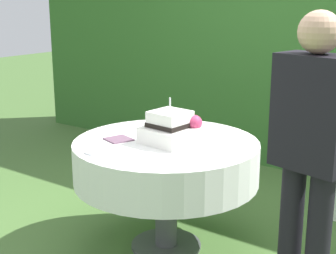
# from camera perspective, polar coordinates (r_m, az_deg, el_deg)

# --- Properties ---
(ground_plane) EXTENTS (20.00, 20.00, 0.00)m
(ground_plane) POSITION_cam_1_polar(r_m,az_deg,el_deg) (3.52, -0.21, -13.41)
(ground_plane) COLOR #476B33
(foliage_hedge) EXTENTS (6.45, 0.52, 2.64)m
(foliage_hedge) POSITION_cam_1_polar(r_m,az_deg,el_deg) (5.05, 14.69, 10.44)
(foliage_hedge) COLOR #336628
(foliage_hedge) RESTS_ON ground_plane
(cake_table) EXTENTS (1.21, 1.21, 0.75)m
(cake_table) POSITION_cam_1_polar(r_m,az_deg,el_deg) (3.27, -0.22, -3.96)
(cake_table) COLOR #4C4C51
(cake_table) RESTS_ON ground_plane
(wedding_cake) EXTENTS (0.34, 0.33, 0.30)m
(wedding_cake) POSITION_cam_1_polar(r_m,az_deg,el_deg) (3.18, 0.39, -0.19)
(wedding_cake) COLOR white
(wedding_cake) RESTS_ON cake_table
(serving_plate_near) EXTENTS (0.13, 0.13, 0.01)m
(serving_plate_near) POSITION_cam_1_polar(r_m,az_deg,el_deg) (3.03, -8.23, -2.81)
(serving_plate_near) COLOR white
(serving_plate_near) RESTS_ON cake_table
(serving_plate_far) EXTENTS (0.14, 0.14, 0.01)m
(serving_plate_far) POSITION_cam_1_polar(r_m,az_deg,el_deg) (3.67, -1.36, 0.47)
(serving_plate_far) COLOR white
(serving_plate_far) RESTS_ON cake_table
(napkin_stack) EXTENTS (0.19, 0.19, 0.01)m
(napkin_stack) POSITION_cam_1_polar(r_m,az_deg,el_deg) (3.28, -5.65, -1.40)
(napkin_stack) COLOR #6B4C60
(napkin_stack) RESTS_ON cake_table
(standing_person) EXTENTS (0.39, 0.27, 1.60)m
(standing_person) POSITION_cam_1_polar(r_m,az_deg,el_deg) (2.51, 15.91, -2.79)
(standing_person) COLOR black
(standing_person) RESTS_ON ground_plane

